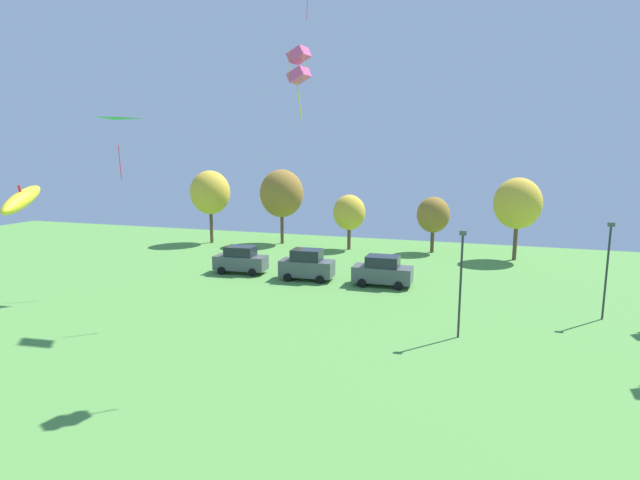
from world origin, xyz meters
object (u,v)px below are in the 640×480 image
Objects in this scene: treeline_tree_1 at (282,194)px; treeline_tree_3 at (433,215)px; light_post_1 at (461,278)px; kite_flying_6 at (299,66)px; parked_car_third_from_left at (383,271)px; kite_flying_3 at (22,200)px; parked_car_leftmost at (241,260)px; treeline_tree_0 at (210,193)px; parked_car_second_from_left at (307,265)px; treeline_tree_2 at (349,213)px; kite_flying_4 at (116,133)px; light_post_0 at (607,265)px; treeline_tree_4 at (518,204)px.

treeline_tree_3 is (16.21, -0.10, -1.73)m from treeline_tree_1.
light_post_1 is 23.96m from treeline_tree_3.
parked_car_third_from_left is (0.87, 15.10, -12.20)m from kite_flying_6.
kite_flying_3 reaches higher than parked_car_leftmost.
kite_flying_6 is 0.69× the size of parked_car_leftmost.
parked_car_third_from_left is 14.75m from treeline_tree_3.
parked_car_second_from_left is at bearing -38.62° from treeline_tree_0.
parked_car_third_from_left is 0.77× the size of treeline_tree_2.
kite_flying_6 reaches higher than treeline_tree_3.
kite_flying_4 is 33.00m from light_post_0.
treeline_tree_2 is 0.74× the size of treeline_tree_4.
treeline_tree_2 is (6.77, 32.00, -3.80)m from kite_flying_3.
kite_flying_6 reaches higher than treeline_tree_2.
kite_flying_4 is 13.41m from parked_car_leftmost.
kite_flying_4 is 34.35m from treeline_tree_4.
light_post_0 is 0.73× the size of treeline_tree_0.
treeline_tree_2 is at bearing 3.22° from treeline_tree_0.
light_post_0 reaches higher than treeline_tree_3.
kite_flying_3 is 0.76× the size of parked_car_leftmost.
treeline_tree_1 is (-13.15, 29.54, -7.82)m from kite_flying_6.
treeline_tree_2 is (-6.13, 13.36, 2.70)m from parked_car_third_from_left.
kite_flying_3 is 36.48m from treeline_tree_3.
parked_car_third_from_left is 16.86m from treeline_tree_4.
treeline_tree_0 is (-20.79, 27.58, -7.75)m from kite_flying_6.
parked_car_third_from_left is 0.55× the size of treeline_tree_0.
parked_car_leftmost is 0.55× the size of treeline_tree_0.
treeline_tree_2 is at bearing 58.44° from kite_flying_4.
light_post_1 is 0.71× the size of treeline_tree_1.
parked_car_leftmost is at bearing 86.93° from kite_flying_3.
treeline_tree_0 is 31.50m from treeline_tree_4.
kite_flying_6 is 0.70× the size of parked_car_third_from_left.
parked_car_leftmost is at bearing -135.17° from treeline_tree_3.
kite_flying_4 is at bearing -79.06° from treeline_tree_0.
treeline_tree_4 reaches higher than treeline_tree_2.
light_post_1 reaches higher than parked_car_third_from_left.
light_post_0 is 9.81m from light_post_1.
kite_flying_4 is 0.76× the size of parked_car_leftmost.
treeline_tree_0 reaches higher than treeline_tree_3.
kite_flying_6 is (12.03, 3.54, 5.70)m from kite_flying_3.
light_post_0 is 1.01× the size of light_post_1.
treeline_tree_0 is 1.05× the size of treeline_tree_4.
kite_flying_6 is at bearing -52.99° from treeline_tree_0.
kite_flying_3 is 0.42× the size of treeline_tree_0.
treeline_tree_4 reaches higher than parked_car_third_from_left.
light_post_0 is 26.23m from treeline_tree_2.
parked_car_third_from_left is 11.25m from light_post_1.
treeline_tree_4 is at bearing 54.36° from kite_flying_3.
parked_car_third_from_left is at bearing 86.70° from kite_flying_6.
parked_car_second_from_left is 0.73× the size of light_post_0.
kite_flying_6 reaches higher than light_post_1.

